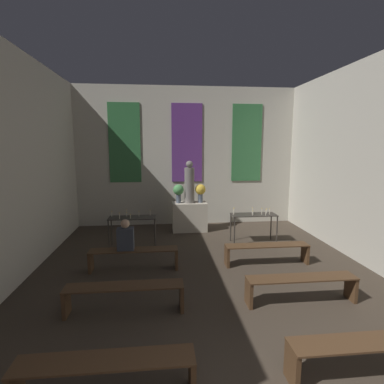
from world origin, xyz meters
The scene contains 15 objects.
wall_back centered at (0.00, 9.13, 2.40)m, with size 7.76×0.16×4.75m.
wall_left centered at (-3.82, 4.54, 2.37)m, with size 0.12×9.32×4.75m.
altar centered at (0.00, 8.17, 0.47)m, with size 1.11×0.60×0.93m.
statue centered at (0.00, 8.17, 1.56)m, with size 0.32×0.32×1.35m.
flower_vase_left centered at (-0.36, 8.17, 1.32)m, with size 0.34×0.34×0.60m.
flower_vase_right centered at (0.36, 8.17, 1.32)m, with size 0.34×0.34×0.60m.
candle_rack_left centered at (-1.70, 6.75, 0.73)m, with size 1.27×0.52×1.03m.
candle_rack_right centered at (1.70, 6.75, 0.73)m, with size 1.27×0.52×1.03m.
pew_front_left centered at (-1.53, 1.69, 0.35)m, with size 1.96×0.36×0.48m.
pew_front_right centered at (1.53, 1.69, 0.35)m, with size 1.96×0.36×0.48m.
pew_second_left centered at (-1.53, 3.43, 0.35)m, with size 1.96×0.36×0.48m.
pew_second_right centered at (1.53, 3.43, 0.35)m, with size 1.96×0.36×0.48m.
pew_back_left centered at (-1.53, 5.18, 0.35)m, with size 1.96×0.36×0.48m.
pew_back_right centered at (1.53, 5.18, 0.35)m, with size 1.96×0.36×0.48m.
person_seated centered at (-1.71, 5.18, 0.78)m, with size 0.36×0.24×0.69m.
Camera 1 is at (-0.90, -1.31, 2.78)m, focal length 28.00 mm.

